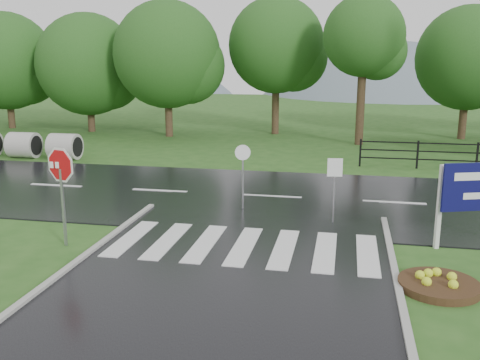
# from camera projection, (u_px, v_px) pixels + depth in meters

# --- Properties ---
(ground) EXTENTS (120.00, 120.00, 0.00)m
(ground) POSITION_uv_depth(u_px,v_px,m) (185.00, 355.00, 8.54)
(ground) COLOR #29551C
(ground) RESTS_ON ground
(main_road) EXTENTS (90.00, 8.00, 0.04)m
(main_road) POSITION_uv_depth(u_px,v_px,m) (272.00, 197.00, 18.09)
(main_road) COLOR black
(main_road) RESTS_ON ground
(crosswalk) EXTENTS (6.50, 2.80, 0.02)m
(crosswalk) POSITION_uv_depth(u_px,v_px,m) (244.00, 246.00, 13.30)
(crosswalk) COLOR silver
(crosswalk) RESTS_ON ground
(fence_west) EXTENTS (9.58, 0.08, 1.20)m
(fence_west) POSITION_uv_depth(u_px,v_px,m) (477.00, 154.00, 22.17)
(fence_west) COLOR black
(fence_west) RESTS_ON ground
(hills) EXTENTS (102.00, 48.00, 48.00)m
(hills) POSITION_uv_depth(u_px,v_px,m) (351.00, 207.00, 73.45)
(hills) COLOR slate
(hills) RESTS_ON ground
(treeline) EXTENTS (83.20, 5.20, 10.00)m
(treeline) POSITION_uv_depth(u_px,v_px,m) (322.00, 138.00, 31.27)
(treeline) COLOR #1D4C17
(treeline) RESTS_ON ground
(stop_sign) EXTENTS (1.13, 0.40, 2.67)m
(stop_sign) POSITION_uv_depth(u_px,v_px,m) (61.00, 174.00, 13.07)
(stop_sign) COLOR #939399
(stop_sign) RESTS_ON ground
(flower_bed) EXTENTS (1.64, 1.64, 0.33)m
(flower_bed) POSITION_uv_depth(u_px,v_px,m) (439.00, 284.00, 10.93)
(flower_bed) COLOR #332111
(flower_bed) RESTS_ON ground
(reg_sign_small) EXTENTS (0.42, 0.08, 1.90)m
(reg_sign_small) POSITION_uv_depth(u_px,v_px,m) (335.00, 177.00, 14.94)
(reg_sign_small) COLOR #939399
(reg_sign_small) RESTS_ON ground
(reg_sign_round) EXTENTS (0.46, 0.15, 2.05)m
(reg_sign_round) POSITION_uv_depth(u_px,v_px,m) (243.00, 168.00, 16.33)
(reg_sign_round) COLOR #939399
(reg_sign_round) RESTS_ON ground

